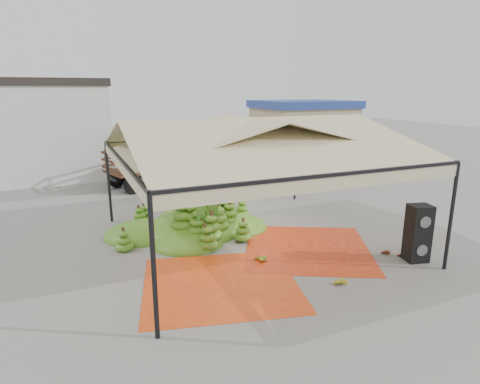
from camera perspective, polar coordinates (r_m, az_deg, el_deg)
name	(u,v)px	position (r m, az deg, el deg)	size (l,w,h in m)	color
ground	(253,241)	(13.25, 1.81, -7.03)	(90.00, 90.00, 0.00)	slate
canopy_tent	(253,141)	(12.43, 1.93, 7.28)	(8.10, 8.10, 4.00)	black
building_tan	(303,130)	(28.71, 8.90, 8.69)	(6.30, 5.30, 4.10)	tan
tarp_left	(220,283)	(10.55, -2.82, -12.86)	(3.86, 3.68, 0.01)	#E74E15
tarp_right	(307,248)	(12.88, 9.53, -7.85)	(3.78, 3.96, 0.01)	#D54E14
banana_heap	(191,215)	(14.00, -6.92, -3.20)	(5.88, 4.83, 1.26)	#44861B
hand_yellow_a	(256,258)	(11.72, 2.36, -9.41)	(0.48, 0.39, 0.22)	#AD8222
hand_yellow_b	(340,283)	(10.66, 14.09, -12.39)	(0.48, 0.39, 0.22)	gold
hand_red_a	(401,255)	(12.86, 21.94, -8.33)	(0.42, 0.34, 0.19)	#552313
hand_red_b	(385,252)	(12.91, 19.95, -8.09)	(0.39, 0.32, 0.18)	#542513
hand_green	(260,257)	(11.80, 2.86, -9.27)	(0.46, 0.38, 0.21)	#497318
hanging_bunches	(259,168)	(11.61, 2.65, 3.37)	(3.24, 0.24, 0.20)	#426F17
speaker_stack	(418,233)	(12.62, 23.98, -5.37)	(0.71, 0.65, 1.68)	black
banana_leaves	(212,245)	(12.95, -4.01, -7.57)	(0.96, 1.36, 3.70)	#30711E
vendor	(183,186)	(17.59, -8.15, 0.84)	(0.55, 0.36, 1.52)	gray
truck_left	(168,160)	(21.49, -10.27, 4.47)	(6.10, 3.66, 1.98)	#50351A
truck_right	(284,156)	(22.00, 6.21, 5.09)	(6.51, 3.28, 2.13)	#53391B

